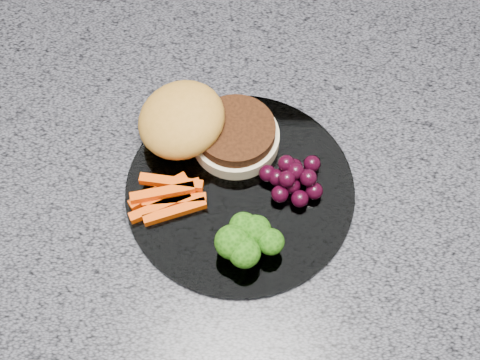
# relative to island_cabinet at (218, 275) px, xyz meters

# --- Properties ---
(island_cabinet) EXTENTS (1.20, 0.60, 0.86)m
(island_cabinet) POSITION_rel_island_cabinet_xyz_m (0.00, 0.00, 0.00)
(island_cabinet) COLOR #4F331B
(island_cabinet) RESTS_ON ground
(countertop) EXTENTS (1.20, 0.60, 0.04)m
(countertop) POSITION_rel_island_cabinet_xyz_m (0.00, 0.00, 0.45)
(countertop) COLOR #54555F
(countertop) RESTS_ON island_cabinet
(plate) EXTENTS (0.26, 0.26, 0.01)m
(plate) POSITION_rel_island_cabinet_xyz_m (0.04, -0.08, 0.47)
(plate) COLOR white
(plate) RESTS_ON countertop
(burger) EXTENTS (0.18, 0.12, 0.06)m
(burger) POSITION_rel_island_cabinet_xyz_m (-0.00, -0.01, 0.50)
(burger) COLOR beige
(burger) RESTS_ON plate
(carrot_sticks) EXTENTS (0.09, 0.07, 0.02)m
(carrot_sticks) POSITION_rel_island_cabinet_xyz_m (-0.04, -0.09, 0.48)
(carrot_sticks) COLOR #F24A04
(carrot_sticks) RESTS_ON plate
(broccoli) EXTENTS (0.07, 0.06, 0.04)m
(broccoli) POSITION_rel_island_cabinet_xyz_m (0.05, -0.15, 0.50)
(broccoli) COLOR #557B2C
(broccoli) RESTS_ON plate
(grape_bunch) EXTENTS (0.07, 0.07, 0.03)m
(grape_bunch) POSITION_rel_island_cabinet_xyz_m (0.10, -0.07, 0.49)
(grape_bunch) COLOR black
(grape_bunch) RESTS_ON plate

